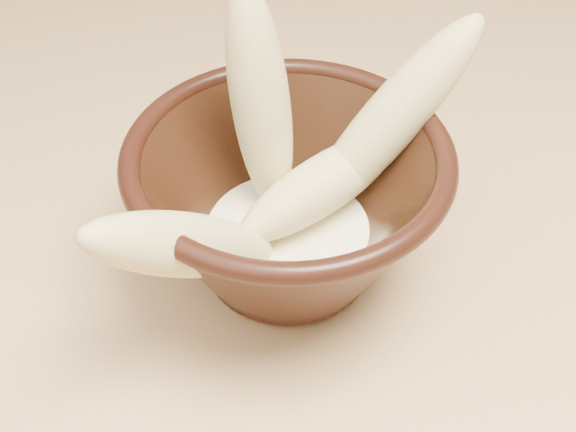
{
  "coord_description": "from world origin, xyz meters",
  "views": [
    {
      "loc": [
        -0.06,
        -0.39,
        1.11
      ],
      "look_at": [
        0.08,
        -0.1,
        0.8
      ],
      "focal_mm": 50.0,
      "sensor_mm": 36.0,
      "label": 1
    }
  ],
  "objects": [
    {
      "name": "banana_upright",
      "position": [
        0.09,
        -0.06,
        0.85
      ],
      "size": [
        0.04,
        0.07,
        0.14
      ],
      "primitive_type": "ellipsoid",
      "rotation": [
        0.23,
        0.0,
        3.21
      ],
      "color": "#E5D087",
      "rests_on": "bowl"
    },
    {
      "name": "banana_left",
      "position": [
        0.02,
        -0.12,
        0.83
      ],
      "size": [
        0.13,
        0.06,
        0.11
      ],
      "primitive_type": "ellipsoid",
      "rotation": [
        0.92,
        0.0,
        -1.32
      ],
      "color": "#E5D087",
      "rests_on": "bowl"
    },
    {
      "name": "bowl",
      "position": [
        0.08,
        -0.1,
        0.81
      ],
      "size": [
        0.18,
        0.18,
        0.1
      ],
      "rotation": [
        0.0,
        0.0,
        0.08
      ],
      "color": "black",
      "rests_on": "table"
    },
    {
      "name": "table",
      "position": [
        0.0,
        0.0,
        0.67
      ],
      "size": [
        1.2,
        0.8,
        0.75
      ],
      "color": "tan",
      "rests_on": "ground"
    },
    {
      "name": "banana_right",
      "position": [
        0.15,
        -0.1,
        0.84
      ],
      "size": [
        0.13,
        0.04,
        0.13
      ],
      "primitive_type": "ellipsoid",
      "rotation": [
        0.75,
        0.0,
        1.54
      ],
      "color": "#E5D087",
      "rests_on": "bowl"
    },
    {
      "name": "banana_across",
      "position": [
        0.11,
        -0.1,
        0.81
      ],
      "size": [
        0.12,
        0.05,
        0.05
      ],
      "primitive_type": "ellipsoid",
      "rotation": [
        1.44,
        0.0,
        1.76
      ],
      "color": "#E5D087",
      "rests_on": "bowl"
    },
    {
      "name": "milk_puddle",
      "position": [
        0.08,
        -0.1,
        0.78
      ],
      "size": [
        0.1,
        0.1,
        0.01
      ],
      "primitive_type": "cylinder",
      "color": "#FFF8CD",
      "rests_on": "bowl"
    }
  ]
}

